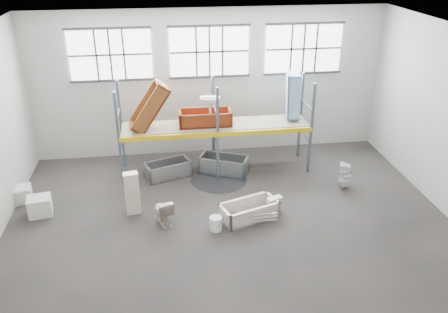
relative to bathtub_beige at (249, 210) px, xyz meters
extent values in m
cube|color=#4D4541|center=(-0.54, -0.42, -0.28)|extent=(12.00, 10.00, 0.10)
cube|color=silver|center=(-0.54, -0.42, 4.82)|extent=(12.00, 10.00, 0.10)
cube|color=#B9B3AB|center=(-0.54, 4.63, 2.27)|extent=(12.00, 0.10, 5.00)
cube|color=#A09C95|center=(-0.54, -5.47, 2.27)|extent=(12.00, 0.10, 5.00)
cube|color=white|center=(-3.74, 4.52, 3.37)|extent=(2.60, 0.04, 1.60)
cube|color=white|center=(-0.54, 4.52, 3.37)|extent=(2.60, 0.04, 1.60)
cube|color=white|center=(2.66, 4.52, 3.37)|extent=(2.60, 0.04, 1.60)
cube|color=slate|center=(-3.54, 2.48, 1.27)|extent=(0.08, 0.08, 3.00)
cube|color=slate|center=(-3.54, 3.68, 1.27)|extent=(0.08, 0.08, 3.00)
cube|color=slate|center=(-0.54, 2.48, 1.27)|extent=(0.08, 0.08, 3.00)
cube|color=slate|center=(-0.54, 3.68, 1.27)|extent=(0.08, 0.08, 3.00)
cube|color=slate|center=(2.46, 2.48, 1.27)|extent=(0.08, 0.08, 3.00)
cube|color=slate|center=(2.46, 3.68, 1.27)|extent=(0.08, 0.08, 3.00)
cube|color=yellow|center=(-0.54, 2.48, 1.27)|extent=(6.00, 0.10, 0.14)
cube|color=yellow|center=(-0.54, 3.68, 1.27)|extent=(6.00, 0.10, 0.14)
cube|color=gray|center=(-0.54, 3.08, 1.35)|extent=(5.90, 1.10, 0.03)
cylinder|color=black|center=(-0.54, 2.28, -0.23)|extent=(1.80, 1.80, 0.00)
cube|color=beige|center=(0.76, 0.16, 0.05)|extent=(0.48, 0.35, 0.41)
imported|color=beige|center=(-0.28, 0.18, -0.07)|extent=(0.47, 0.47, 0.15)
imported|color=beige|center=(-2.34, 0.08, 0.14)|extent=(0.63, 0.82, 0.74)
cube|color=beige|center=(-3.16, 0.72, 0.39)|extent=(0.44, 0.33, 1.24)
imported|color=white|center=(3.23, 1.24, 0.19)|extent=(0.50, 0.50, 0.84)
imported|color=silver|center=(-0.73, 2.82, 1.86)|extent=(0.67, 0.55, 0.55)
cylinder|color=white|center=(-0.97, -0.45, -0.04)|extent=(0.39, 0.39, 0.39)
cube|color=white|center=(-5.72, 0.98, 0.04)|extent=(0.71, 0.64, 0.54)
cube|color=silver|center=(-6.41, 1.80, 0.00)|extent=(0.63, 0.63, 0.45)
camera|label=1|loc=(-2.19, -10.61, 6.83)|focal=37.10mm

